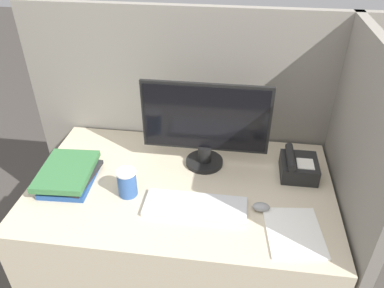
% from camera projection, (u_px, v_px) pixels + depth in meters
% --- Properties ---
extents(cubicle_panel_rear, '(1.75, 0.04, 1.40)m').
position_uv_depth(cubicle_panel_rear, '(194.00, 136.00, 2.07)').
color(cubicle_panel_rear, gray).
rests_on(cubicle_panel_rear, ground_plane).
extents(cubicle_panel_right, '(0.04, 0.88, 1.40)m').
position_uv_depth(cubicle_panel_right, '(342.00, 199.00, 1.65)').
color(cubicle_panel_right, gray).
rests_on(cubicle_panel_right, ground_plane).
extents(desk, '(1.35, 0.82, 0.73)m').
position_uv_depth(desk, '(183.00, 239.00, 1.89)').
color(desk, beige).
rests_on(desk, ground_plane).
extents(monitor, '(0.58, 0.18, 0.42)m').
position_uv_depth(monitor, '(205.00, 126.00, 1.70)').
color(monitor, black).
rests_on(monitor, desk).
extents(keyboard, '(0.42, 0.16, 0.02)m').
position_uv_depth(keyboard, '(195.00, 207.00, 1.55)').
color(keyboard, silver).
rests_on(keyboard, desk).
extents(mouse, '(0.07, 0.05, 0.03)m').
position_uv_depth(mouse, '(261.00, 207.00, 1.54)').
color(mouse, gray).
rests_on(mouse, desk).
extents(coffee_cup, '(0.09, 0.09, 0.12)m').
position_uv_depth(coffee_cup, '(127.00, 183.00, 1.60)').
color(coffee_cup, '#335999').
rests_on(coffee_cup, desk).
extents(book_stack, '(0.25, 0.31, 0.07)m').
position_uv_depth(book_stack, '(69.00, 175.00, 1.68)').
color(book_stack, '#264C8C').
rests_on(book_stack, desk).
extents(desk_telephone, '(0.16, 0.18, 0.11)m').
position_uv_depth(desk_telephone, '(298.00, 167.00, 1.72)').
color(desk_telephone, black).
rests_on(desk_telephone, desk).
extents(paper_pile, '(0.24, 0.28, 0.01)m').
position_uv_depth(paper_pile, '(294.00, 232.00, 1.44)').
color(paper_pile, white).
rests_on(paper_pile, desk).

